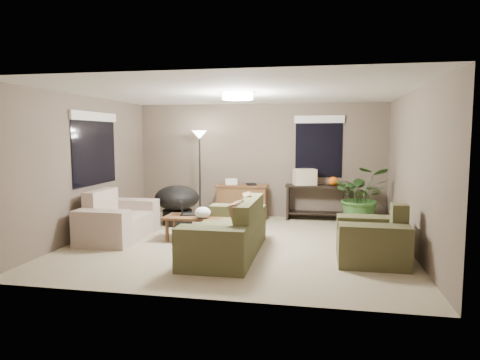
% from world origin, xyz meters
% --- Properties ---
extents(room_shell, '(5.50, 5.50, 5.50)m').
position_xyz_m(room_shell, '(0.00, 0.00, 1.25)').
color(room_shell, tan).
rests_on(room_shell, ground).
extents(main_sofa, '(0.95, 2.20, 0.85)m').
position_xyz_m(main_sofa, '(-0.01, -0.65, 0.29)').
color(main_sofa, '#444529').
rests_on(main_sofa, ground).
extents(throw_pillows, '(0.33, 1.38, 0.47)m').
position_xyz_m(throw_pillows, '(0.24, -0.65, 0.65)').
color(throw_pillows, '#8C7251').
rests_on(throw_pillows, main_sofa).
extents(loveseat, '(0.90, 1.60, 0.85)m').
position_xyz_m(loveseat, '(-2.16, -0.03, 0.30)').
color(loveseat, beige).
rests_on(loveseat, ground).
extents(armchair, '(0.95, 1.00, 0.85)m').
position_xyz_m(armchair, '(2.10, -0.68, 0.30)').
color(armchair, '#4F4E2F').
rests_on(armchair, ground).
extents(coffee_table, '(1.00, 0.55, 0.42)m').
position_xyz_m(coffee_table, '(-0.79, 0.07, 0.36)').
color(coffee_table, brown).
rests_on(coffee_table, ground).
extents(laptop, '(0.42, 0.30, 0.24)m').
position_xyz_m(laptop, '(-0.95, 0.17, 0.48)').
color(laptop, black).
rests_on(laptop, coffee_table).
extents(plastic_bag, '(0.31, 0.29, 0.19)m').
position_xyz_m(plastic_bag, '(-0.59, -0.08, 0.52)').
color(plastic_bag, white).
rests_on(plastic_bag, coffee_table).
extents(desk, '(1.10, 0.50, 0.75)m').
position_xyz_m(desk, '(-0.30, 2.08, 0.38)').
color(desk, brown).
rests_on(desk, ground).
extents(desk_papers, '(0.73, 0.32, 0.12)m').
position_xyz_m(desk_papers, '(-0.46, 2.07, 0.80)').
color(desk_papers, silver).
rests_on(desk_papers, desk).
extents(console_table, '(1.30, 0.40, 0.75)m').
position_xyz_m(console_table, '(1.27, 2.28, 0.44)').
color(console_table, black).
rests_on(console_table, ground).
extents(pumpkin, '(0.28, 0.28, 0.19)m').
position_xyz_m(pumpkin, '(1.62, 2.28, 0.84)').
color(pumpkin, orange).
rests_on(pumpkin, console_table).
extents(cardboard_box, '(0.54, 0.46, 0.34)m').
position_xyz_m(cardboard_box, '(1.02, 2.28, 0.92)').
color(cardboard_box, beige).
rests_on(cardboard_box, console_table).
extents(papasan_chair, '(1.11, 1.11, 0.80)m').
position_xyz_m(papasan_chair, '(-1.50, 1.26, 0.47)').
color(papasan_chair, black).
rests_on(papasan_chair, ground).
extents(floor_lamp, '(0.32, 0.32, 1.91)m').
position_xyz_m(floor_lamp, '(-1.22, 1.96, 1.60)').
color(floor_lamp, black).
rests_on(floor_lamp, ground).
extents(ceiling_fixture, '(0.50, 0.50, 0.10)m').
position_xyz_m(ceiling_fixture, '(0.00, 0.00, 2.44)').
color(ceiling_fixture, white).
rests_on(ceiling_fixture, room_shell).
extents(houseplant, '(1.08, 1.20, 0.94)m').
position_xyz_m(houseplant, '(2.17, 1.83, 0.47)').
color(houseplant, '#2D5923').
rests_on(houseplant, ground).
extents(cat_scratching_post, '(0.32, 0.32, 0.50)m').
position_xyz_m(cat_scratching_post, '(2.24, -0.04, 0.21)').
color(cat_scratching_post, tan).
rests_on(cat_scratching_post, ground).
extents(window_left, '(0.05, 1.56, 1.33)m').
position_xyz_m(window_left, '(-2.73, 0.30, 1.78)').
color(window_left, black).
rests_on(window_left, room_shell).
extents(window_back, '(1.06, 0.05, 1.33)m').
position_xyz_m(window_back, '(1.30, 2.48, 1.79)').
color(window_back, black).
rests_on(window_back, room_shell).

